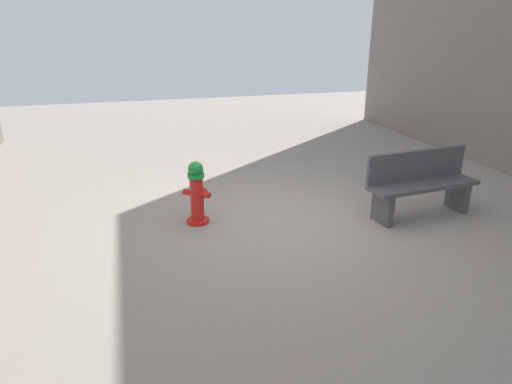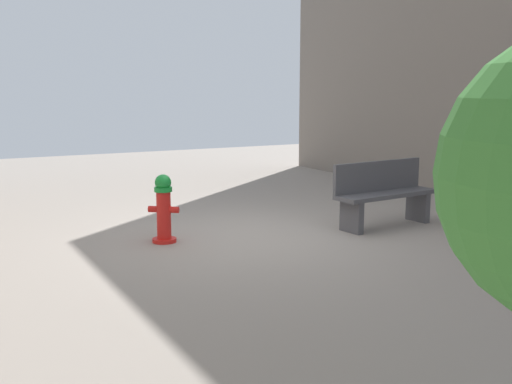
# 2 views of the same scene
# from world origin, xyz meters

# --- Properties ---
(ground_plane) EXTENTS (23.40, 23.40, 0.00)m
(ground_plane) POSITION_xyz_m (0.00, 0.00, 0.00)
(ground_plane) COLOR gray
(fire_hydrant) EXTENTS (0.37, 0.37, 0.90)m
(fire_hydrant) POSITION_xyz_m (1.10, -0.28, 0.45)
(fire_hydrant) COLOR red
(fire_hydrant) RESTS_ON ground_plane
(bench_near) EXTENTS (1.73, 0.59, 0.95)m
(bench_near) POSITION_xyz_m (-2.07, 0.34, 0.50)
(bench_near) COLOR #4C4C51
(bench_near) RESTS_ON ground_plane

